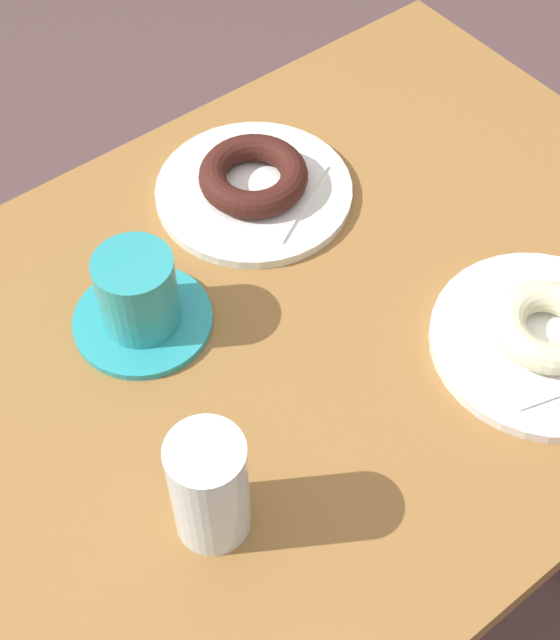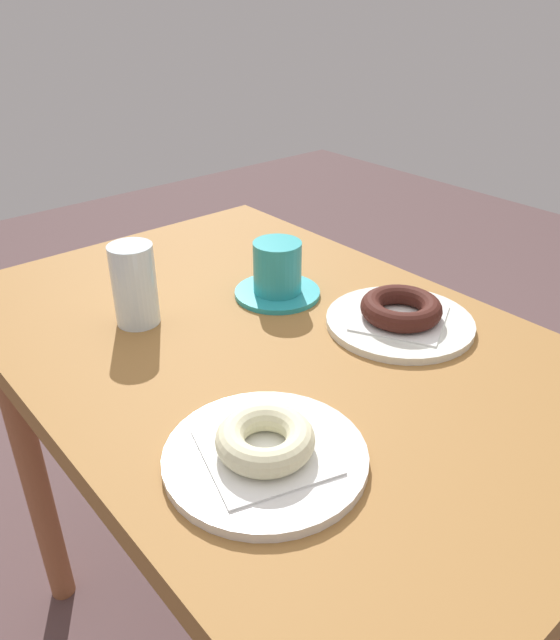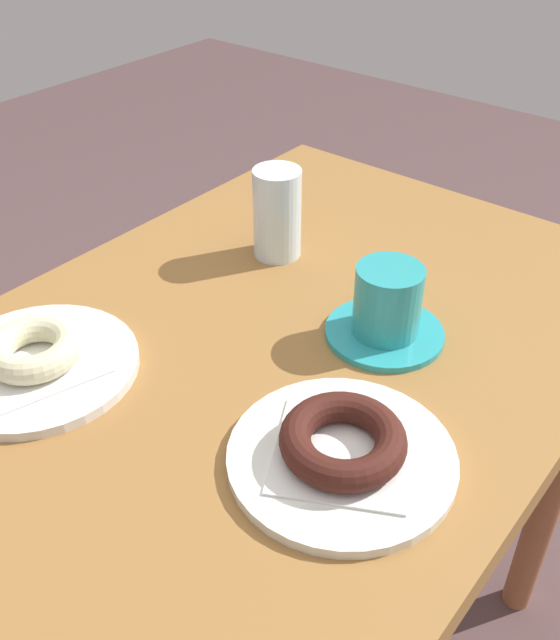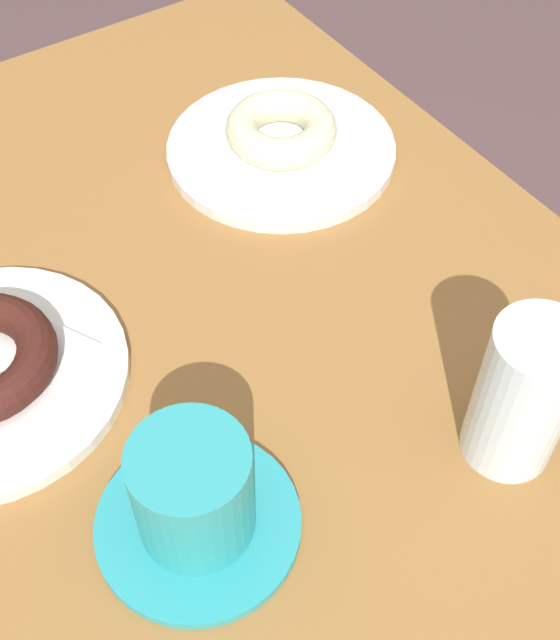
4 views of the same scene
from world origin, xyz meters
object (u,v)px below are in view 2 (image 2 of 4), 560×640
donut_sugar_ring (265,439)px  water_glass (134,285)px  plate_chocolate_ring (400,322)px  plate_sugar_ring (265,457)px  donut_chocolate_ring (401,308)px  coffee_cup (277,273)px

donut_sugar_ring → water_glass: water_glass is taller
plate_chocolate_ring → plate_sugar_ring: (0.10, -0.34, 0.00)m
donut_chocolate_ring → coffee_cup: (-0.19, -0.08, 0.01)m
plate_sugar_ring → water_glass: (-0.36, 0.05, 0.06)m
donut_sugar_ring → coffee_cup: (-0.29, 0.26, 0.01)m
donut_chocolate_ring → coffee_cup: size_ratio=0.86×
plate_chocolate_ring → water_glass: size_ratio=1.77×
donut_chocolate_ring → plate_sugar_ring: bearing=-73.6°
water_glass → donut_chocolate_ring: bearing=48.1°
donut_sugar_ring → plate_chocolate_ring: bearing=106.4°
plate_sugar_ring → coffee_cup: size_ratio=1.59×
plate_chocolate_ring → donut_sugar_ring: bearing=-73.6°
donut_chocolate_ring → water_glass: 0.39m
donut_chocolate_ring → plate_sugar_ring: size_ratio=0.54×
plate_sugar_ring → donut_sugar_ring: bearing=0.0°
donut_sugar_ring → coffee_cup: 0.40m
plate_chocolate_ring → water_glass: bearing=-131.9°
donut_chocolate_ring → donut_sugar_ring: (0.10, -0.34, 0.00)m
plate_chocolate_ring → water_glass: water_glass is taller
donut_chocolate_ring → plate_sugar_ring: (0.10, -0.34, -0.02)m
donut_chocolate_ring → donut_sugar_ring: size_ratio=1.13×
plate_chocolate_ring → coffee_cup: size_ratio=1.57×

